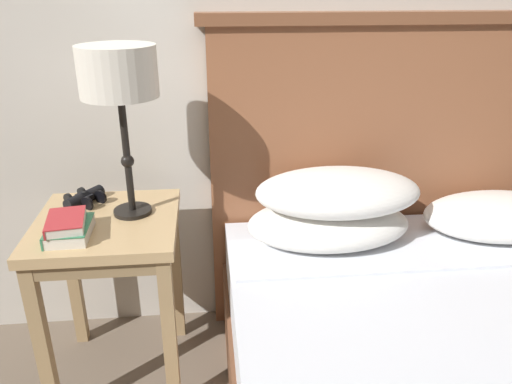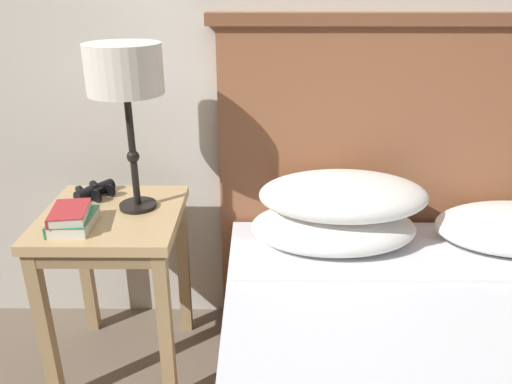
% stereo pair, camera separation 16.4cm
% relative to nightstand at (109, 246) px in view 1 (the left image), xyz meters
% --- Properties ---
extents(wall_back, '(8.00, 0.06, 2.60)m').
position_rel_nightstand_xyz_m(wall_back, '(0.55, 0.37, 0.75)').
color(wall_back, beige).
rests_on(wall_back, ground_plane).
extents(nightstand, '(0.48, 0.49, 0.66)m').
position_rel_nightstand_xyz_m(nightstand, '(0.00, 0.00, 0.00)').
color(nightstand, tan).
rests_on(nightstand, ground_plane).
extents(table_lamp, '(0.25, 0.25, 0.56)m').
position_rel_nightstand_xyz_m(table_lamp, '(0.08, 0.04, 0.57)').
color(table_lamp, black).
rests_on(table_lamp, nightstand).
extents(book_on_nightstand, '(0.13, 0.18, 0.04)m').
position_rel_nightstand_xyz_m(book_on_nightstand, '(-0.09, -0.11, 0.12)').
color(book_on_nightstand, silver).
rests_on(book_on_nightstand, nightstand).
extents(book_stacked_on_top, '(0.13, 0.18, 0.03)m').
position_rel_nightstand_xyz_m(book_stacked_on_top, '(-0.10, -0.12, 0.16)').
color(book_stacked_on_top, silver).
rests_on(book_stacked_on_top, book_on_nightstand).
extents(binoculars_pair, '(0.16, 0.16, 0.05)m').
position_rel_nightstand_xyz_m(binoculars_pair, '(-0.10, 0.14, 0.13)').
color(binoculars_pair, black).
rests_on(binoculars_pair, nightstand).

